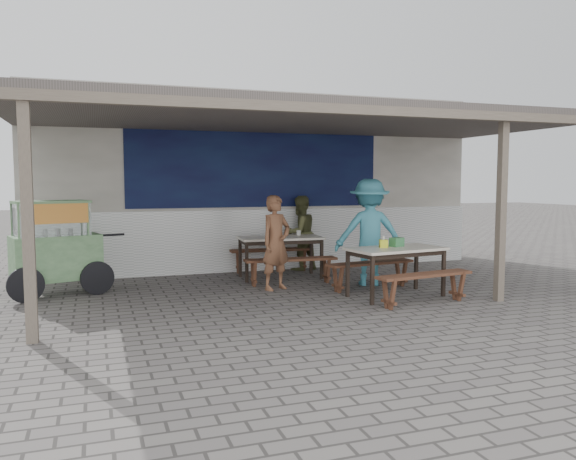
% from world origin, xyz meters
% --- Properties ---
extents(ground, '(60.00, 60.00, 0.00)m').
position_xyz_m(ground, '(0.00, 0.00, 0.00)').
color(ground, '#625D59').
rests_on(ground, ground).
extents(back_wall, '(9.00, 1.28, 3.50)m').
position_xyz_m(back_wall, '(-0.00, 3.58, 1.72)').
color(back_wall, beige).
rests_on(back_wall, ground).
extents(warung_roof, '(9.00, 4.21, 2.81)m').
position_xyz_m(warung_roof, '(0.02, 0.90, 2.71)').
color(warung_roof, '#524A46').
rests_on(warung_roof, ground).
extents(table_left, '(1.53, 0.81, 0.75)m').
position_xyz_m(table_left, '(-0.06, 2.01, 0.67)').
color(table_left, beige).
rests_on(table_left, ground).
extents(bench_left_street, '(1.60, 0.37, 0.45)m').
position_xyz_m(bench_left_street, '(-0.10, 1.32, 0.34)').
color(bench_left_street, brown).
rests_on(bench_left_street, ground).
extents(bench_left_wall, '(1.60, 0.37, 0.45)m').
position_xyz_m(bench_left_wall, '(-0.02, 2.69, 0.34)').
color(bench_left_wall, brown).
rests_on(bench_left_wall, ground).
extents(table_right, '(1.54, 0.95, 0.75)m').
position_xyz_m(table_right, '(1.08, -0.13, 0.67)').
color(table_right, beige).
rests_on(table_right, ground).
extents(bench_right_street, '(1.57, 0.50, 0.45)m').
position_xyz_m(bench_right_street, '(1.17, -0.77, 0.34)').
color(bench_right_street, brown).
rests_on(bench_right_street, ground).
extents(bench_right_wall, '(1.57, 0.50, 0.45)m').
position_xyz_m(bench_right_wall, '(0.99, 0.52, 0.34)').
color(bench_right_wall, brown).
rests_on(bench_right_wall, ground).
extents(vendor_cart, '(1.72, 1.06, 1.46)m').
position_xyz_m(vendor_cart, '(-3.81, 1.68, 0.79)').
color(vendor_cart, '#7AA76F').
rests_on(vendor_cart, ground).
extents(patron_street_side, '(0.66, 0.56, 1.53)m').
position_xyz_m(patron_street_side, '(-0.47, 1.00, 0.76)').
color(patron_street_side, brown).
rests_on(patron_street_side, ground).
extents(patron_wall_side, '(0.86, 0.76, 1.47)m').
position_xyz_m(patron_wall_side, '(0.59, 2.75, 0.73)').
color(patron_wall_side, brown).
rests_on(patron_wall_side, ground).
extents(patron_right_table, '(1.30, 0.98, 1.79)m').
position_xyz_m(patron_right_table, '(1.14, 0.87, 0.90)').
color(patron_right_table, teal).
rests_on(patron_right_table, ground).
extents(tissue_box, '(0.15, 0.15, 0.12)m').
position_xyz_m(tissue_box, '(0.90, -0.05, 0.81)').
color(tissue_box, gold).
rests_on(tissue_box, table_right).
extents(donation_box, '(0.24, 0.20, 0.14)m').
position_xyz_m(donation_box, '(1.16, -0.00, 0.82)').
color(donation_box, '#367945').
rests_on(donation_box, table_right).
extents(condiment_jar, '(0.08, 0.08, 0.09)m').
position_xyz_m(condiment_jar, '(0.36, 2.21, 0.79)').
color(condiment_jar, silver).
rests_on(condiment_jar, table_left).
extents(condiment_bowl, '(0.22, 0.22, 0.04)m').
position_xyz_m(condiment_bowl, '(-0.28, 2.13, 0.77)').
color(condiment_bowl, white).
rests_on(condiment_bowl, table_left).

